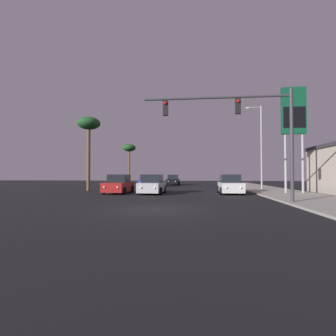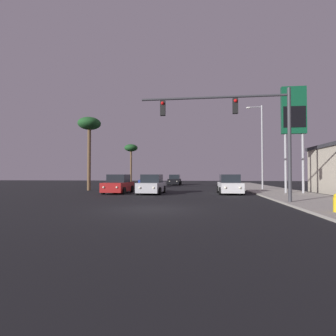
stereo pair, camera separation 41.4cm
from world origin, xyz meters
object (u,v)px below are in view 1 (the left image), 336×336
Objects in this scene: traffic_light_mast at (246,121)px; street_lamp at (260,143)px; palm_tree_near at (89,127)px; car_silver at (152,185)px; car_blue at (147,181)px; car_black at (173,180)px; palm_tree_far at (129,150)px; car_red at (119,185)px; gas_station_sign at (294,117)px; car_white at (230,185)px.

street_lamp is at bearing 73.46° from traffic_light_mast.
street_lamp reaches higher than palm_tree_near.
car_blue is at bearing -75.78° from car_silver.
car_black is at bearing 103.84° from traffic_light_mast.
car_blue is 0.60× the size of palm_tree_far.
car_red is 1.00× the size of car_silver.
car_silver is (-0.08, -19.83, 0.00)m from car_black.
gas_station_sign is at bearing -48.85° from palm_tree_far.
palm_tree_far is at bearing 137.45° from street_lamp.
street_lamp is (10.60, -13.31, 4.36)m from car_black.
car_black is 17.57m from street_lamp.
palm_tree_near is 1.08× the size of palm_tree_far.
traffic_light_mast is 1.20× the size of palm_tree_far.
palm_tree_far reaches higher than car_black.
gas_station_sign is (11.99, -19.19, 5.86)m from car_black.
car_white is 28.18m from palm_tree_far.
palm_tree_near is 20.02m from palm_tree_far.
car_red is at bearing -77.57° from palm_tree_far.
car_black is at bearing 64.53° from palm_tree_near.
palm_tree_far is (-18.99, 17.43, 1.12)m from street_lamp.
car_blue is 0.56× the size of palm_tree_near.
traffic_light_mast is (9.47, -19.55, 4.03)m from car_blue.
palm_tree_near is at bearing -12.97° from car_white.
palm_tree_far is at bearing 92.35° from palm_tree_near.
street_lamp reaches higher than car_white.
gas_station_sign is 1.16× the size of palm_tree_near.
car_white is 8.22m from street_lamp.
car_blue is 19.94m from gas_station_sign.
street_lamp is 1.25× the size of palm_tree_far.
car_black is at bearing -110.19° from car_blue.
palm_tree_near reaches higher than car_blue.
car_black and car_silver have the same top height.
traffic_light_mast is at bearing 135.52° from car_silver.
car_black is 0.48× the size of gas_station_sign.
palm_tree_near is (-14.23, 3.18, 5.97)m from car_white.
traffic_light_mast is 0.96× the size of street_lamp.
car_red is 15.74m from street_lamp.
car_white is at bearing 130.36° from car_blue.
car_white is 15.19m from car_blue.
palm_tree_far is (-8.30, 23.95, 5.48)m from car_silver.
car_silver is 0.60× the size of palm_tree_far.
car_black is 27.89m from traffic_light_mast.
car_blue is at bearing 155.76° from street_lamp.
palm_tree_far is (-15.06, 23.18, 5.48)m from car_white.
car_black is 1.00× the size of car_blue.
car_red is 0.60× the size of palm_tree_far.
street_lamp is (10.69, 6.52, 4.36)m from car_silver.
gas_station_sign is at bearing -175.25° from car_silver.
gas_station_sign is at bearing 122.37° from car_black.
palm_tree_near is at bearing 64.90° from car_black.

